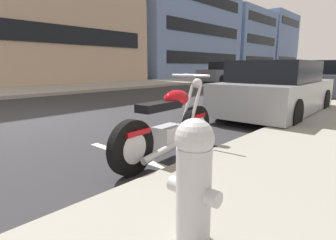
{
  "coord_description": "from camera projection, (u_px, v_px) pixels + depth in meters",
  "views": [
    {
      "loc": [
        -2.34,
        -6.66,
        1.24
      ],
      "look_at": [
        0.17,
        -4.4,
        0.56
      ],
      "focal_mm": 29.0,
      "sensor_mm": 36.0,
      "label": 1
    }
  ],
  "objects": [
    {
      "name": "ground_plane",
      "position": [
        23.0,
        120.0,
        6.31
      ],
      "size": [
        260.0,
        260.0,
        0.0
      ],
      "primitive_type": "plane",
      "color": "#28282B"
    },
    {
      "name": "sidewalk_far_curb",
      "position": [
        159.0,
        82.0,
        19.73
      ],
      "size": [
        120.0,
        5.0,
        0.14
      ],
      "primitive_type": "cube",
      "color": "gray",
      "rests_on": "ground"
    },
    {
      "name": "parking_stall_stripe",
      "position": [
        140.0,
        159.0,
        3.66
      ],
      "size": [
        0.12,
        2.2,
        0.01
      ],
      "primitive_type": "cube",
      "color": "silver",
      "rests_on": "ground"
    },
    {
      "name": "parked_motorcycle",
      "position": [
        170.0,
        128.0,
        3.61
      ],
      "size": [
        2.03,
        0.62,
        1.12
      ],
      "rotation": [
        0.0,
        0.0,
        0.08
      ],
      "color": "black",
      "rests_on": "ground"
    },
    {
      "name": "parked_car_second_in_row",
      "position": [
        277.0,
        90.0,
        6.69
      ],
      "size": [
        4.11,
        1.88,
        1.36
      ],
      "rotation": [
        0.0,
        0.0,
        0.03
      ],
      "color": "gray",
      "rests_on": "ground"
    },
    {
      "name": "parked_car_mid_block",
      "position": [
        327.0,
        80.0,
        10.97
      ],
      "size": [
        4.44,
        2.03,
        1.45
      ],
      "rotation": [
        0.0,
        0.0,
        0.05
      ],
      "color": "#4C515B",
      "rests_on": "ground"
    },
    {
      "name": "crossing_truck",
      "position": [
        318.0,
        68.0,
        35.24
      ],
      "size": [
        2.41,
        5.65,
        1.86
      ],
      "rotation": [
        0.0,
        0.0,
        1.66
      ],
      "color": "maroon",
      "rests_on": "ground"
    },
    {
      "name": "car_opposite_curb",
      "position": [
        224.0,
        73.0,
        20.39
      ],
      "size": [
        4.42,
        2.07,
        1.52
      ],
      "rotation": [
        0.0,
        0.0,
        3.07
      ],
      "color": "#4C515B",
      "rests_on": "ground"
    },
    {
      "name": "fire_hydrant",
      "position": [
        194.0,
        178.0,
        1.66
      ],
      "size": [
        0.24,
        0.36,
        0.8
      ],
      "color": "#B7B7BC",
      "rests_on": "sidewalk_near_curb"
    },
    {
      "name": "townhouse_behind_pole",
      "position": [
        175.0,
        35.0,
        30.02
      ],
      "size": [
        14.42,
        8.58,
        9.18
      ],
      "color": "#6B84B2",
      "rests_on": "ground"
    },
    {
      "name": "townhouse_far_uphill",
      "position": [
        228.0,
        44.0,
        40.35
      ],
      "size": [
        10.39,
        10.53,
        8.83
      ],
      "color": "#6B84B2",
      "rests_on": "ground"
    },
    {
      "name": "townhouse_mid_block",
      "position": [
        259.0,
        45.0,
        47.97
      ],
      "size": [
        9.46,
        10.33,
        9.79
      ],
      "color": "#6B84B2",
      "rests_on": "ground"
    }
  ]
}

